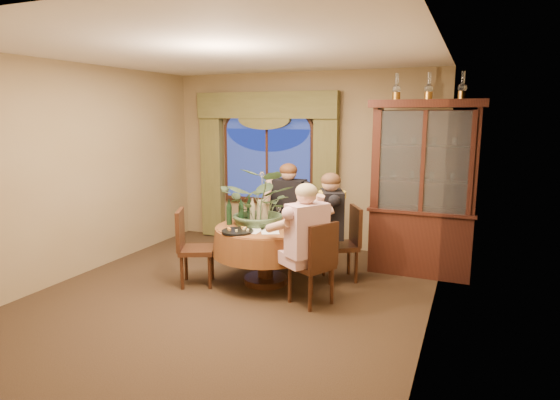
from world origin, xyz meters
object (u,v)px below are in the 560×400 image
at_px(wine_bottle_2, 229,212).
at_px(wine_bottle_3, 241,212).
at_px(oil_lamp_left, 397,87).
at_px(person_scarf, 332,229).
at_px(dining_table, 266,255).
at_px(stoneware_vase, 262,212).
at_px(person_back, 289,214).
at_px(chair_back, 294,230).
at_px(wine_bottle_0, 249,209).
at_px(oil_lamp_center, 429,86).
at_px(chair_right, 311,263).
at_px(wine_bottle_1, 252,211).
at_px(chair_back_right, 340,244).
at_px(centerpiece_plant, 262,175).
at_px(oil_lamp_right, 463,85).
at_px(olive_bowl, 267,225).
at_px(person_pink, 307,247).
at_px(chair_front_left, 197,248).
at_px(china_cabinet, 423,189).

height_order(wine_bottle_2, wine_bottle_3, same).
bearing_deg(oil_lamp_left, person_scarf, -125.01).
relative_size(dining_table, stoneware_vase, 4.39).
bearing_deg(person_back, wine_bottle_3, 70.41).
height_order(person_back, person_scarf, person_back).
xyz_separation_m(chair_back, wine_bottle_0, (-0.32, -0.80, 0.44)).
xyz_separation_m(oil_lamp_center, chair_right, (-1.02, -1.57, -2.01)).
distance_m(wine_bottle_1, wine_bottle_2, 0.30).
bearing_deg(oil_lamp_center, stoneware_vase, -150.72).
height_order(chair_back_right, person_back, person_back).
distance_m(wine_bottle_0, wine_bottle_1, 0.13).
relative_size(oil_lamp_left, centerpiece_plant, 0.31).
relative_size(person_back, stoneware_vase, 4.81).
xyz_separation_m(oil_lamp_right, centerpiece_plant, (-2.28, -1.06, -1.12)).
height_order(oil_lamp_center, olive_bowl, oil_lamp_center).
bearing_deg(person_pink, chair_back_right, 29.52).
height_order(centerpiece_plant, wine_bottle_2, centerpiece_plant).
distance_m(chair_front_left, olive_bowl, 0.93).
bearing_deg(chair_back, oil_lamp_center, -172.66).
bearing_deg(dining_table, oil_lamp_left, 40.67).
height_order(oil_lamp_right, chair_back_right, oil_lamp_right).
bearing_deg(person_scarf, wine_bottle_1, 81.07).
bearing_deg(oil_lamp_left, stoneware_vase, -144.42).
distance_m(person_scarf, wine_bottle_2, 1.32).
distance_m(chair_right, chair_front_left, 1.53).
bearing_deg(person_scarf, centerpiece_plant, 80.89).
height_order(stoneware_vase, wine_bottle_3, wine_bottle_3).
xyz_separation_m(wine_bottle_1, wine_bottle_2, (-0.24, -0.18, 0.00)).
height_order(person_scarf, stoneware_vase, person_scarf).
height_order(china_cabinet, wine_bottle_1, china_cabinet).
bearing_deg(chair_front_left, wine_bottle_1, 103.32).
distance_m(olive_bowl, wine_bottle_3, 0.38).
height_order(chair_back_right, olive_bowl, chair_back_right).
bearing_deg(chair_back_right, oil_lamp_right, -93.82).
relative_size(oil_lamp_center, chair_back_right, 0.35).
height_order(stoneware_vase, centerpiece_plant, centerpiece_plant).
xyz_separation_m(chair_right, person_pink, (-0.01, -0.13, 0.23)).
relative_size(oil_lamp_left, wine_bottle_1, 1.03).
bearing_deg(dining_table, oil_lamp_right, 28.36).
height_order(chair_right, chair_back_right, same).
bearing_deg(wine_bottle_2, wine_bottle_3, 16.94).
distance_m(chair_front_left, person_scarf, 1.72).
bearing_deg(centerpiece_plant, wine_bottle_3, -142.40).
relative_size(chair_front_left, stoneware_vase, 3.14).
xyz_separation_m(chair_back_right, person_scarf, (-0.07, -0.17, 0.24)).
relative_size(oil_lamp_center, wine_bottle_1, 1.03).
relative_size(person_pink, wine_bottle_1, 4.28).
relative_size(chair_back, wine_bottle_3, 2.91).
xyz_separation_m(person_back, wine_bottle_1, (-0.20, -0.76, 0.18)).
relative_size(person_back, person_scarf, 1.03).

